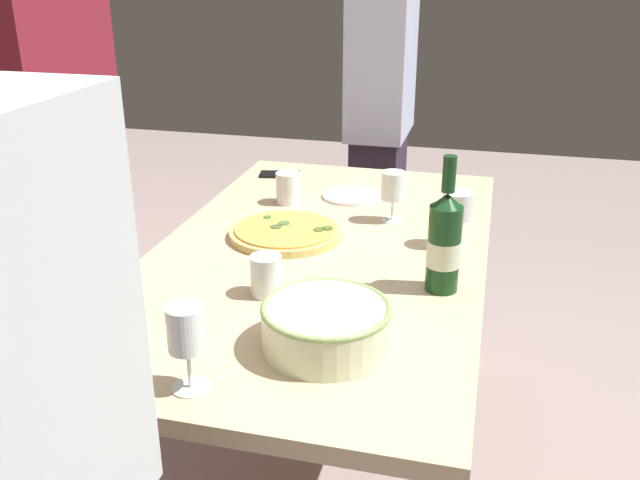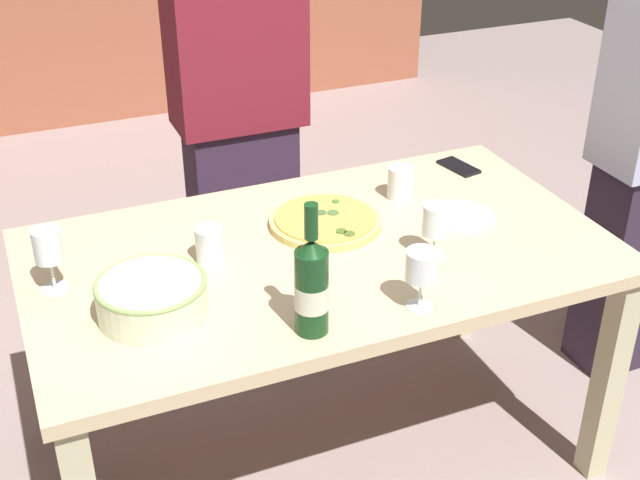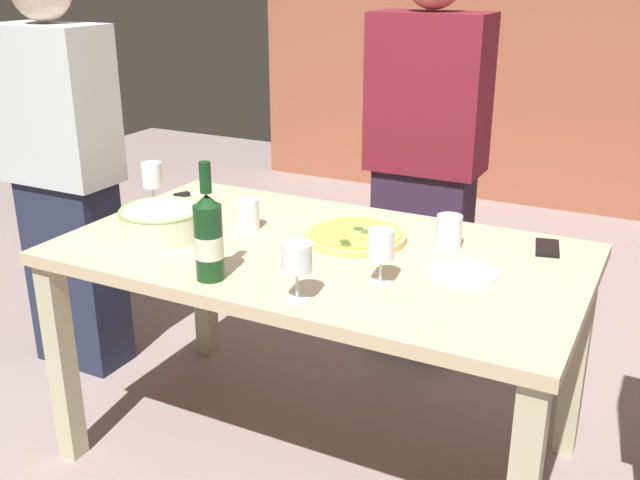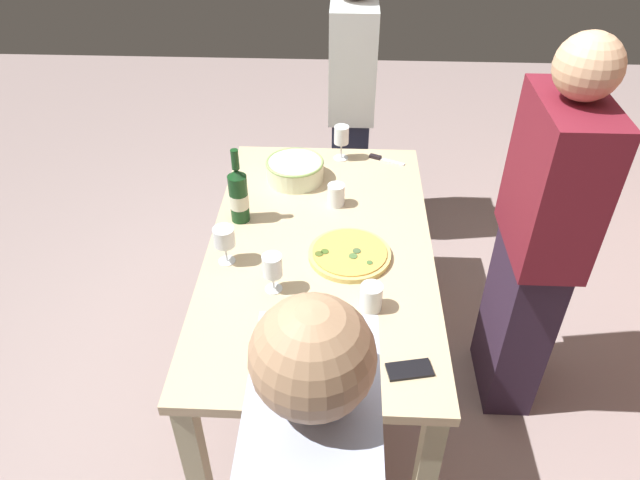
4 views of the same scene
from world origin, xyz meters
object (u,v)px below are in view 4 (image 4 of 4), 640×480
object	(u,v)px
dining_table	(320,263)
wine_glass_near_pizza	(272,268)
pizza	(350,254)
cup_amber	(336,195)
person_guest_left	(537,243)
cup_ceramic	(371,297)
pizza_knife	(382,159)
side_plate	(316,327)
wine_glass_by_bottle	(341,137)
serving_bowl	(295,169)
wine_glass_far_left	(224,239)
person_guest_right	(351,107)
wine_bottle	(239,195)
cell_phone	(409,370)

from	to	relation	value
dining_table	wine_glass_near_pizza	world-z (taller)	wine_glass_near_pizza
pizza	wine_glass_near_pizza	xyz separation A→B (m)	(0.20, -0.28, 0.09)
cup_amber	person_guest_left	bearing A→B (deg)	66.68
cup_ceramic	pizza_knife	size ratio (longest dim) A/B	0.58
side_plate	wine_glass_by_bottle	bearing A→B (deg)	176.82
serving_bowl	wine_glass_far_left	size ratio (longest dim) A/B	1.71
side_plate	person_guest_right	bearing A→B (deg)	176.12
dining_table	serving_bowl	distance (m)	0.54
serving_bowl	cup_ceramic	bearing A→B (deg)	21.62
serving_bowl	wine_glass_by_bottle	bearing A→B (deg)	134.29
wine_glass_near_pizza	wine_bottle	bearing A→B (deg)	-156.55
serving_bowl	wine_glass_near_pizza	distance (m)	0.76
cup_ceramic	person_guest_right	size ratio (longest dim) A/B	0.06
wine_glass_far_left	pizza_knife	world-z (taller)	wine_glass_far_left
wine_glass_far_left	pizza_knife	xyz separation A→B (m)	(-0.81, 0.63, -0.11)
wine_bottle	wine_glass_near_pizza	size ratio (longest dim) A/B	2.15
pizza_knife	person_guest_left	size ratio (longest dim) A/B	0.11
wine_glass_near_pizza	pizza	bearing A→B (deg)	125.91
serving_bowl	cup_amber	xyz separation A→B (m)	(0.20, 0.20, -0.00)
cup_ceramic	person_guest_right	xyz separation A→B (m)	(-1.53, -0.08, 0.00)
dining_table	wine_glass_far_left	size ratio (longest dim) A/B	10.16
person_guest_right	dining_table	bearing A→B (deg)	-0.00
wine_glass_far_left	cup_ceramic	xyz separation A→B (m)	(0.23, 0.55, -0.06)
pizza	serving_bowl	size ratio (longest dim) A/B	1.21
serving_bowl	cup_ceramic	distance (m)	0.91
wine_bottle	serving_bowl	bearing A→B (deg)	148.01
serving_bowl	wine_bottle	world-z (taller)	wine_bottle
wine_glass_by_bottle	cup_amber	distance (m)	0.41
wine_glass_by_bottle	serving_bowl	bearing A→B (deg)	-45.71
dining_table	cell_phone	distance (m)	0.71
wine_glass_far_left	cell_phone	bearing A→B (deg)	52.63
pizza	wine_glass_by_bottle	bearing A→B (deg)	-176.49
wine_glass_far_left	cup_amber	distance (m)	0.59
side_plate	cell_phone	size ratio (longest dim) A/B	1.35
serving_bowl	person_guest_left	world-z (taller)	person_guest_left
person_guest_left	pizza_knife	bearing A→B (deg)	-49.73
pizza	cup_amber	size ratio (longest dim) A/B	3.27
pizza	person_guest_left	world-z (taller)	person_guest_left
wine_glass_by_bottle	cup_ceramic	bearing A→B (deg)	6.70
dining_table	wine_bottle	size ratio (longest dim) A/B	4.78
dining_table	wine_glass_far_left	distance (m)	0.43
pizza	person_guest_right	xyz separation A→B (m)	(-1.24, -0.00, 0.04)
cup_ceramic	side_plate	xyz separation A→B (m)	(0.11, -0.19, -0.05)
serving_bowl	wine_glass_by_bottle	size ratio (longest dim) A/B	1.56
cup_amber	person_guest_left	size ratio (longest dim) A/B	0.06
wine_glass_by_bottle	side_plate	size ratio (longest dim) A/B	0.89
wine_glass_near_pizza	wine_glass_by_bottle	bearing A→B (deg)	166.64
dining_table	cell_phone	size ratio (longest dim) A/B	11.11
cup_ceramic	wine_bottle	bearing A→B (deg)	-133.51
pizza_knife	serving_bowl	bearing A→B (deg)	-64.31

